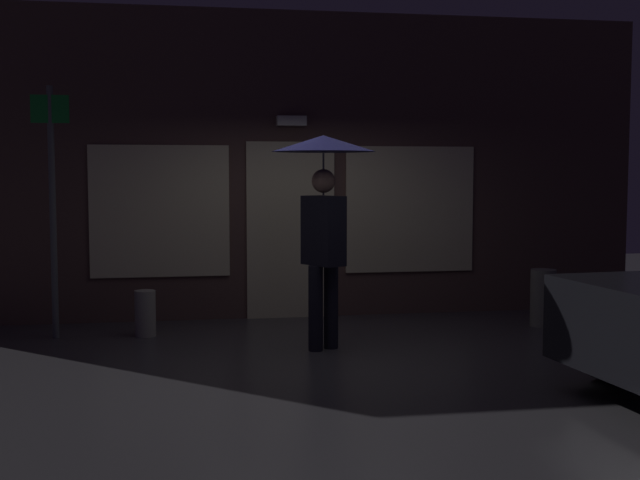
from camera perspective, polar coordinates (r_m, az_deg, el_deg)
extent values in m
plane|color=#423F44|center=(8.26, 0.06, -7.99)|extent=(18.00, 18.00, 0.00)
cube|color=brown|center=(10.39, -2.19, 5.18)|extent=(9.15, 0.30, 3.81)
cube|color=beige|center=(10.24, -2.05, 0.68)|extent=(1.10, 0.04, 2.20)
cube|color=beige|center=(10.13, -11.06, 1.97)|extent=(1.67, 0.04, 1.60)
cube|color=beige|center=(10.55, 6.27, 2.13)|extent=(1.67, 0.04, 1.60)
cube|color=white|center=(10.16, -2.01, 8.27)|extent=(0.36, 0.16, 0.12)
cylinder|color=black|center=(8.38, -0.30, -4.77)|extent=(0.15, 0.15, 0.87)
cylinder|color=black|center=(8.50, 0.77, -4.63)|extent=(0.15, 0.15, 0.87)
cube|color=black|center=(8.35, 0.24, 0.66)|extent=(0.43, 0.52, 0.71)
cube|color=silver|center=(8.31, 1.09, 0.64)|extent=(0.08, 0.13, 0.57)
cube|color=#721966|center=(8.31, 1.09, 0.50)|extent=(0.04, 0.06, 0.45)
sphere|color=tan|center=(8.33, 0.24, 4.12)|extent=(0.24, 0.24, 0.24)
cylinder|color=slate|center=(8.33, 0.24, 4.09)|extent=(0.02, 0.02, 0.93)
cone|color=#14144C|center=(8.33, 0.24, 6.72)|extent=(1.06, 1.06, 0.16)
cylinder|color=black|center=(7.60, 19.67, -6.92)|extent=(0.66, 0.28, 0.64)
cylinder|color=#595B60|center=(9.38, -18.07, 1.77)|extent=(0.07, 0.07, 2.75)
cube|color=#198C33|center=(9.38, -18.26, 8.64)|extent=(0.40, 0.02, 0.30)
cylinder|color=#9E998E|center=(9.34, -12.05, -5.01)|extent=(0.23, 0.23, 0.51)
cylinder|color=slate|center=(10.09, 15.23, -3.89)|extent=(0.30, 0.30, 0.67)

